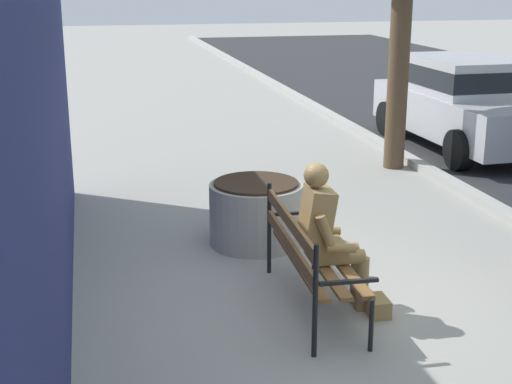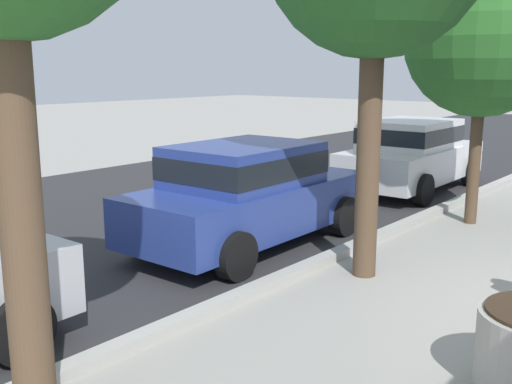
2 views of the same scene
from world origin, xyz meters
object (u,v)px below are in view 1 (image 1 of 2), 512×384
object	(u,v)px
park_bench	(307,252)
bronze_statue_seated	(332,239)
concrete_planter	(256,213)
parked_car_silver	(465,100)

from	to	relation	value
park_bench	bronze_statue_seated	size ratio (longest dim) A/B	1.33
concrete_planter	bronze_statue_seated	bearing A→B (deg)	8.55
park_bench	bronze_statue_seated	xyz separation A→B (m)	(0.05, 0.21, 0.12)
concrete_planter	parked_car_silver	size ratio (longest dim) A/B	0.25
park_bench	parked_car_silver	bearing A→B (deg)	141.17
park_bench	parked_car_silver	distance (m)	7.25
parked_car_silver	park_bench	bearing A→B (deg)	-38.83
bronze_statue_seated	parked_car_silver	bearing A→B (deg)	142.76
park_bench	bronze_statue_seated	world-z (taller)	bronze_statue_seated
park_bench	bronze_statue_seated	bearing A→B (deg)	75.44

